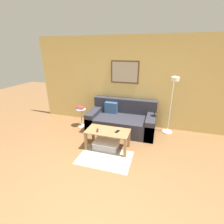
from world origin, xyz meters
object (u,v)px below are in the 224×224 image
object	(u,v)px
couch	(122,121)
floor_lamp	(172,99)
coffee_table	(108,134)
storage_bin	(106,145)
remote_control	(97,130)
side_table	(81,116)
book_stack	(80,108)
cell_phone	(117,131)

from	to	relation	value
couch	floor_lamp	distance (m)	1.46
coffee_table	floor_lamp	xyz separation A→B (m)	(1.35, 1.09, 0.64)
storage_bin	couch	bearing A→B (deg)	83.71
remote_control	couch	bearing A→B (deg)	56.10
couch	coffee_table	world-z (taller)	couch
side_table	book_stack	bearing A→B (deg)	-177.29
storage_bin	book_stack	size ratio (longest dim) A/B	2.35
couch	side_table	world-z (taller)	couch
storage_bin	book_stack	world-z (taller)	book_stack
floor_lamp	cell_phone	xyz separation A→B (m)	(-1.13, -1.07, -0.54)
coffee_table	cell_phone	bearing A→B (deg)	5.05
coffee_table	floor_lamp	bearing A→B (deg)	38.97
remote_control	coffee_table	bearing A→B (deg)	-0.54
side_table	cell_phone	bearing A→B (deg)	-32.80
couch	coffee_table	size ratio (longest dim) A/B	1.87
coffee_table	floor_lamp	distance (m)	1.85
side_table	book_stack	distance (m)	0.26
side_table	book_stack	size ratio (longest dim) A/B	2.26
book_stack	cell_phone	xyz separation A→B (m)	(1.36, -0.86, -0.12)
side_table	storage_bin	bearing A→B (deg)	-39.56
couch	cell_phone	xyz separation A→B (m)	(0.14, -0.99, 0.18)
storage_bin	side_table	world-z (taller)	side_table
floor_lamp	book_stack	bearing A→B (deg)	-175.16
couch	floor_lamp	bearing A→B (deg)	3.53
storage_bin	remote_control	world-z (taller)	remote_control
couch	coffee_table	distance (m)	1.02
floor_lamp	book_stack	xyz separation A→B (m)	(-2.49, -0.21, -0.42)
coffee_table	storage_bin	bearing A→B (deg)	-151.31
coffee_table	floor_lamp	world-z (taller)	floor_lamp
coffee_table	cell_phone	size ratio (longest dim) A/B	7.04
coffee_table	book_stack	bearing A→B (deg)	142.26
coffee_table	book_stack	world-z (taller)	book_stack
storage_bin	floor_lamp	world-z (taller)	floor_lamp
couch	remote_control	distance (m)	1.14
cell_phone	remote_control	bearing A→B (deg)	-147.61
book_stack	remote_control	xyz separation A→B (m)	(0.92, -0.95, -0.12)
floor_lamp	book_stack	distance (m)	2.53
floor_lamp	side_table	distance (m)	2.57
couch	remote_control	bearing A→B (deg)	-105.61
floor_lamp	remote_control	world-z (taller)	floor_lamp
book_stack	cell_phone	distance (m)	1.61
book_stack	cell_phone	bearing A→B (deg)	-32.39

